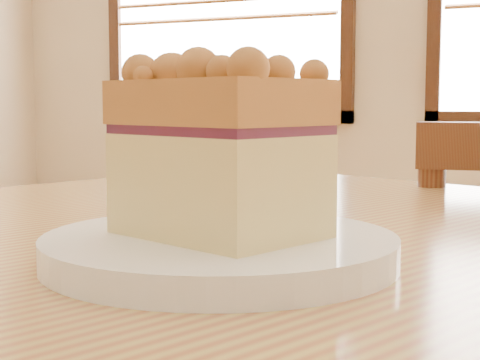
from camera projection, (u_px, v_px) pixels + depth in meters
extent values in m
cube|color=#402211|center=(224.00, 116.00, 4.88)|extent=(1.76, 0.06, 0.08)
cube|color=brown|center=(222.00, 1.00, 4.77)|extent=(1.56, 0.05, 0.03)
cube|color=brown|center=(222.00, 19.00, 4.78)|extent=(1.56, 0.05, 0.03)
cube|color=#B19044|center=(433.00, 276.00, 0.50)|extent=(1.27, 1.06, 0.04)
cylinder|color=#5C3219|center=(428.00, 304.00, 0.87)|extent=(0.03, 0.03, 0.41)
cylinder|color=white|center=(220.00, 249.00, 0.45)|extent=(0.22, 0.22, 0.02)
cylinder|color=white|center=(220.00, 257.00, 0.45)|extent=(0.15, 0.15, 0.01)
cube|color=#FDDE8F|center=(220.00, 185.00, 0.44)|extent=(0.13, 0.12, 0.06)
cube|color=#511730|center=(219.00, 129.00, 0.44)|extent=(0.13, 0.12, 0.01)
cube|color=#BB7E3B|center=(219.00, 102.00, 0.44)|extent=(0.14, 0.12, 0.03)
sphere|color=#BB7E3B|center=(205.00, 78.00, 0.48)|extent=(0.01, 0.01, 0.01)
sphere|color=#BB7E3B|center=(257.00, 71.00, 0.43)|extent=(0.03, 0.03, 0.03)
sphere|color=#BB7E3B|center=(241.00, 71.00, 0.42)|extent=(0.02, 0.02, 0.02)
sphere|color=#BB7E3B|center=(202.00, 74.00, 0.41)|extent=(0.01, 0.01, 0.01)
sphere|color=#BB7E3B|center=(192.00, 78.00, 0.48)|extent=(0.01, 0.01, 0.01)
sphere|color=#BB7E3B|center=(258.00, 75.00, 0.44)|extent=(0.02, 0.02, 0.02)
sphere|color=#BB7E3B|center=(195.00, 76.00, 0.47)|extent=(0.02, 0.02, 0.02)
sphere|color=#BB7E3B|center=(153.00, 73.00, 0.45)|extent=(0.03, 0.03, 0.03)
sphere|color=#BB7E3B|center=(215.00, 71.00, 0.41)|extent=(0.02, 0.02, 0.02)
sphere|color=#BB7E3B|center=(178.00, 74.00, 0.42)|extent=(0.01, 0.01, 0.01)
sphere|color=#BB7E3B|center=(202.00, 71.00, 0.42)|extent=(0.02, 0.02, 0.02)
sphere|color=#BB7E3B|center=(134.00, 74.00, 0.45)|extent=(0.02, 0.02, 0.02)
sphere|color=#BB7E3B|center=(241.00, 71.00, 0.42)|extent=(0.02, 0.02, 0.02)
sphere|color=#BB7E3B|center=(176.00, 75.00, 0.47)|extent=(0.02, 0.02, 0.02)
sphere|color=#BB7E3B|center=(234.00, 74.00, 0.44)|extent=(0.02, 0.02, 0.02)
sphere|color=#BB7E3B|center=(202.00, 76.00, 0.45)|extent=(0.01, 0.01, 0.01)
sphere|color=#BB7E3B|center=(165.00, 73.00, 0.45)|extent=(0.03, 0.03, 0.03)
sphere|color=#BB7E3B|center=(202.00, 73.00, 0.45)|extent=(0.02, 0.02, 0.02)
sphere|color=#BB7E3B|center=(161.00, 157.00, 0.48)|extent=(0.02, 0.02, 0.02)
sphere|color=#BB7E3B|center=(176.00, 156.00, 0.49)|extent=(0.01, 0.01, 0.01)
sphere|color=#BB7E3B|center=(140.00, 95.00, 0.47)|extent=(0.01, 0.01, 0.01)
sphere|color=#BB7E3B|center=(177.00, 150.00, 0.49)|extent=(0.01, 0.01, 0.01)
sphere|color=#BB7E3B|center=(128.00, 144.00, 0.46)|extent=(0.02, 0.02, 0.02)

